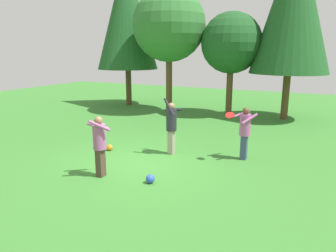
{
  "coord_description": "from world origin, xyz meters",
  "views": [
    {
      "loc": [
        4.87,
        -7.66,
        3.33
      ],
      "look_at": [
        0.57,
        0.87,
        1.05
      ],
      "focal_mm": 33.6,
      "sensor_mm": 36.0,
      "label": 1
    }
  ],
  "objects": [
    {
      "name": "ground_plane",
      "position": [
        0.0,
        0.0,
        0.0
      ],
      "size": [
        40.0,
        40.0,
        0.0
      ],
      "primitive_type": "plane",
      "color": "#387A2D"
    },
    {
      "name": "person_bystander",
      "position": [
        -0.39,
        -1.3,
        0.99
      ],
      "size": [
        0.73,
        0.73,
        1.66
      ],
      "rotation": [
        0.0,
        0.0,
        0.78
      ],
      "color": "#4C382D",
      "rests_on": "ground_plane"
    },
    {
      "name": "tree_far_left",
      "position": [
        -6.28,
        8.94,
        5.52
      ],
      "size": [
        3.69,
        3.69,
        8.82
      ],
      "color": "brown",
      "rests_on": "ground_plane"
    },
    {
      "name": "person_catcher",
      "position": [
        2.75,
        1.85,
        0.98
      ],
      "size": [
        0.73,
        0.74,
        1.66
      ],
      "rotation": [
        0.0,
        0.0,
        -2.28
      ],
      "color": "#38476B",
      "rests_on": "ground_plane"
    },
    {
      "name": "tree_left",
      "position": [
        -2.9,
        7.88,
        4.66
      ],
      "size": [
        3.87,
        3.87,
        6.62
      ],
      "color": "brown",
      "rests_on": "ground_plane"
    },
    {
      "name": "frisbee",
      "position": [
        2.37,
        1.41,
        1.46
      ],
      "size": [
        0.3,
        0.28,
        0.15
      ],
      "color": "red"
    },
    {
      "name": "tree_center",
      "position": [
        0.33,
        8.51,
        3.71
      ],
      "size": [
        3.09,
        3.09,
        5.28
      ],
      "color": "brown",
      "rests_on": "ground_plane"
    },
    {
      "name": "tree_right",
      "position": [
        3.1,
        8.85,
        5.55
      ],
      "size": [
        3.72,
        3.72,
        8.88
      ],
      "color": "brown",
      "rests_on": "ground_plane"
    },
    {
      "name": "ball_blue",
      "position": [
        1.05,
        -1.1,
        0.12
      ],
      "size": [
        0.23,
        0.23,
        0.23
      ],
      "primitive_type": "sphere",
      "color": "blue",
      "rests_on": "ground_plane"
    },
    {
      "name": "person_thrower",
      "position": [
        0.48,
        1.3,
        1.03
      ],
      "size": [
        0.6,
        0.51,
        1.9
      ],
      "rotation": [
        0.0,
        0.0,
        0.06
      ],
      "color": "gray",
      "rests_on": "ground_plane"
    },
    {
      "name": "ball_orange",
      "position": [
        -1.57,
        0.65,
        0.1
      ],
      "size": [
        0.21,
        0.21,
        0.21
      ],
      "primitive_type": "sphere",
      "color": "orange",
      "rests_on": "ground_plane"
    }
  ]
}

